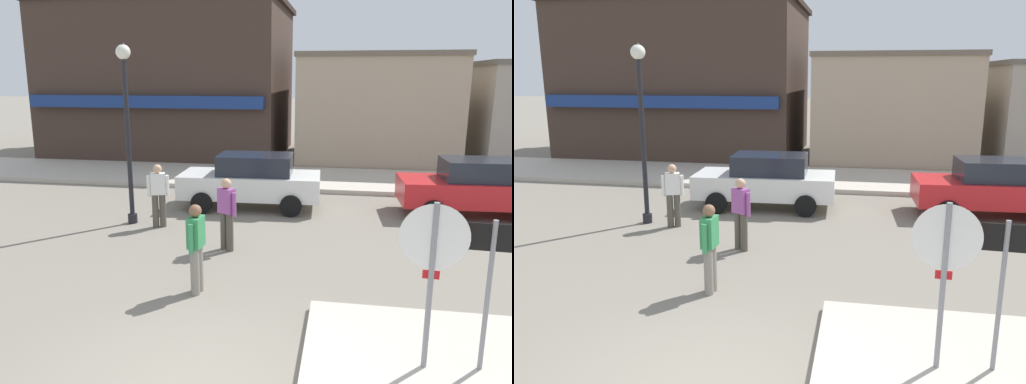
# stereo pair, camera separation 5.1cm
# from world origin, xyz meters

# --- Properties ---
(kerb_far) EXTENTS (80.00, 4.00, 0.15)m
(kerb_far) POSITION_xyz_m (0.00, 12.93, 0.07)
(kerb_far) COLOR beige
(kerb_far) RESTS_ON ground
(stop_sign) EXTENTS (0.82, 0.08, 2.30)m
(stop_sign) POSITION_xyz_m (2.77, 0.99, 1.52)
(stop_sign) COLOR gray
(stop_sign) RESTS_ON ground
(one_way_sign) EXTENTS (0.60, 0.07, 2.10)m
(one_way_sign) POSITION_xyz_m (3.46, 1.06, 1.33)
(one_way_sign) COLOR gray
(one_way_sign) RESTS_ON ground
(lamp_post) EXTENTS (0.36, 0.36, 4.54)m
(lamp_post) POSITION_xyz_m (-3.71, 6.76, 2.96)
(lamp_post) COLOR black
(lamp_post) RESTS_ON ground
(parked_car_nearest) EXTENTS (4.07, 2.01, 1.56)m
(parked_car_nearest) POSITION_xyz_m (-0.95, 8.88, 0.81)
(parked_car_nearest) COLOR white
(parked_car_nearest) RESTS_ON ground
(parked_car_second) EXTENTS (4.08, 2.03, 1.56)m
(parked_car_second) POSITION_xyz_m (5.24, 9.09, 0.81)
(parked_car_second) COLOR red
(parked_car_second) RESTS_ON ground
(pedestrian_crossing_near) EXTENTS (0.52, 0.38, 1.61)m
(pedestrian_crossing_near) POSITION_xyz_m (-0.80, 5.18, 0.87)
(pedestrian_crossing_near) COLOR #4C473D
(pedestrian_crossing_near) RESTS_ON ground
(pedestrian_crossing_far) EXTENTS (0.25, 0.56, 1.61)m
(pedestrian_crossing_far) POSITION_xyz_m (-0.80, 2.93, 0.87)
(pedestrian_crossing_far) COLOR gray
(pedestrian_crossing_far) RESTS_ON ground
(pedestrian_kerb_side) EXTENTS (0.55, 0.33, 1.61)m
(pedestrian_kerb_side) POSITION_xyz_m (-2.89, 6.55, 0.87)
(pedestrian_kerb_side) COLOR #4C473D
(pedestrian_kerb_side) RESTS_ON ground
(building_corner_shop) EXTENTS (10.96, 8.10, 7.06)m
(building_corner_shop) POSITION_xyz_m (-6.63, 18.74, 3.53)
(building_corner_shop) COLOR #3D2D26
(building_corner_shop) RESTS_ON ground
(building_storefront_left_near) EXTENTS (6.67, 7.11, 4.68)m
(building_storefront_left_near) POSITION_xyz_m (2.91, 18.52, 2.34)
(building_storefront_left_near) COLOR tan
(building_storefront_left_near) RESTS_ON ground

